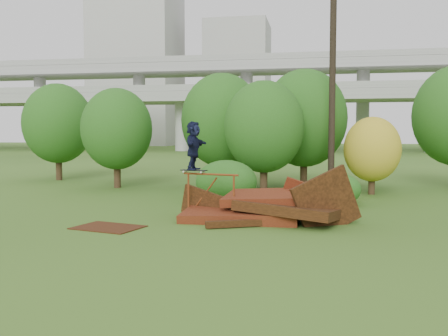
% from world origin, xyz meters
% --- Properties ---
extents(ground, '(240.00, 240.00, 0.00)m').
position_xyz_m(ground, '(0.00, 0.00, 0.00)').
color(ground, '#2D5116').
rests_on(ground, ground).
extents(scrap_pile, '(5.81, 3.01, 2.27)m').
position_xyz_m(scrap_pile, '(0.49, 1.72, 0.38)').
color(scrap_pile, '#3E160B').
rests_on(scrap_pile, ground).
extents(grind_rail, '(1.86, 0.52, 1.44)m').
position_xyz_m(grind_rail, '(-1.21, 1.88, 1.01)').
color(grind_rail, brown).
rests_on(grind_rail, ground).
extents(skateboard, '(0.91, 0.44, 0.09)m').
position_xyz_m(skateboard, '(-1.80, 2.03, 1.51)').
color(skateboard, black).
rests_on(skateboard, grind_rail).
extents(skater, '(0.57, 1.48, 1.56)m').
position_xyz_m(skater, '(-1.80, 2.03, 2.31)').
color(skater, black).
rests_on(skater, skateboard).
extents(flat_plate, '(2.11, 1.73, 0.03)m').
position_xyz_m(flat_plate, '(-3.75, -0.25, 0.01)').
color(flat_plate, '#3A1C0C').
rests_on(flat_plate, ground).
extents(tree_0, '(3.49, 3.49, 4.92)m').
position_xyz_m(tree_0, '(-7.61, 9.73, 2.91)').
color(tree_0, black).
rests_on(tree_0, ground).
extents(tree_1, '(4.12, 4.12, 5.73)m').
position_xyz_m(tree_1, '(-2.64, 11.35, 3.35)').
color(tree_1, black).
rests_on(tree_1, ground).
extents(tree_2, '(3.58, 3.58, 5.05)m').
position_xyz_m(tree_2, '(-0.24, 8.77, 2.98)').
color(tree_2, black).
rests_on(tree_2, ground).
extents(tree_3, '(4.25, 4.25, 5.90)m').
position_xyz_m(tree_3, '(1.46, 11.82, 3.45)').
color(tree_3, black).
rests_on(tree_3, ground).
extents(tree_4, '(2.48, 2.48, 3.43)m').
position_xyz_m(tree_4, '(4.50, 9.25, 1.99)').
color(tree_4, black).
rests_on(tree_4, ground).
extents(tree_6, '(3.97, 3.97, 5.55)m').
position_xyz_m(tree_6, '(-12.54, 12.99, 3.26)').
color(tree_6, black).
rests_on(tree_6, ground).
extents(shrub_left, '(2.40, 2.22, 1.66)m').
position_xyz_m(shrub_left, '(-1.36, 5.52, 0.83)').
color(shrub_left, '#1F4311').
rests_on(shrub_left, ground).
extents(shrub_right, '(1.74, 1.59, 1.23)m').
position_xyz_m(shrub_right, '(2.87, 5.50, 0.61)').
color(shrub_right, '#1F4311').
rests_on(shrub_right, ground).
extents(utility_pole, '(1.40, 0.28, 11.05)m').
position_xyz_m(utility_pole, '(2.72, 8.85, 5.60)').
color(utility_pole, black).
rests_on(utility_pole, ground).
extents(freeway_overpass, '(160.00, 15.00, 13.70)m').
position_xyz_m(freeway_overpass, '(0.00, 62.92, 10.32)').
color(freeway_overpass, gray).
rests_on(freeway_overpass, ground).
extents(building_left, '(18.00, 16.00, 35.00)m').
position_xyz_m(building_left, '(-38.00, 95.00, 17.50)').
color(building_left, '#9E9E99').
rests_on(building_left, ground).
extents(building_right, '(14.00, 14.00, 28.00)m').
position_xyz_m(building_right, '(-16.00, 102.00, 14.00)').
color(building_right, '#9E9E99').
rests_on(building_right, ground).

